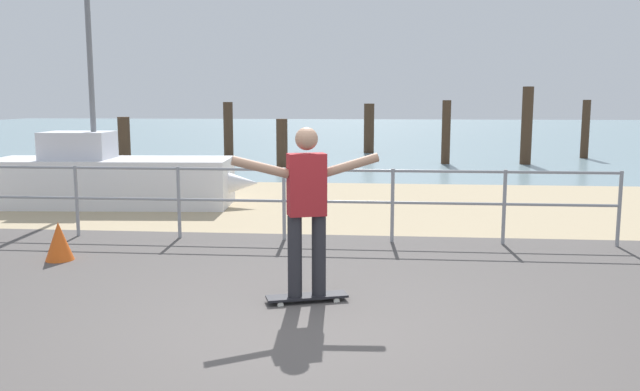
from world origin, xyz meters
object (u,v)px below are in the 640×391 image
Objects in this scene: skateboarder at (307,202)px; traffic_cone at (59,242)px; sailboat at (120,179)px; skateboard at (307,297)px.

skateboarder is 3.61m from traffic_cone.
sailboat is 10.85× the size of traffic_cone.
traffic_cone is at bearing 156.85° from skateboard.
skateboard is 1.64× the size of traffic_cone.
sailboat is 6.93m from skateboard.
skateboarder reaches higher than skateboard.
traffic_cone is (0.89, -4.16, -0.27)m from sailboat.
sailboat is at bearing 102.10° from traffic_cone.
sailboat reaches higher than traffic_cone.
skateboard is 0.95m from skateboarder.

